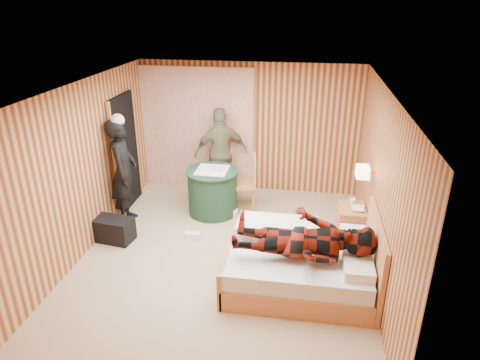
% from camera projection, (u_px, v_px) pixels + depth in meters
% --- Properties ---
extents(floor, '(4.20, 5.00, 0.01)m').
position_uv_depth(floor, '(225.00, 255.00, 6.44)').
color(floor, tan).
rests_on(floor, ground).
extents(ceiling, '(4.20, 5.00, 0.01)m').
position_uv_depth(ceiling, '(222.00, 89.00, 5.45)').
color(ceiling, white).
rests_on(ceiling, wall_back).
extents(wall_back, '(4.20, 0.02, 2.50)m').
position_uv_depth(wall_back, '(249.00, 128.00, 8.21)').
color(wall_back, '#E59558').
rests_on(wall_back, floor).
extents(wall_left, '(0.02, 5.00, 2.50)m').
position_uv_depth(wall_left, '(83.00, 170.00, 6.25)').
color(wall_left, '#E59558').
rests_on(wall_left, floor).
extents(wall_right, '(0.02, 5.00, 2.50)m').
position_uv_depth(wall_right, '(380.00, 189.00, 5.63)').
color(wall_right, '#E59558').
rests_on(wall_right, floor).
extents(curtain, '(2.20, 0.08, 2.40)m').
position_uv_depth(curtain, '(198.00, 129.00, 8.31)').
color(curtain, beige).
rests_on(curtain, floor).
extents(doorway, '(0.06, 0.90, 2.05)m').
position_uv_depth(doorway, '(126.00, 153.00, 7.60)').
color(doorway, black).
rests_on(doorway, floor).
extents(wall_lamp, '(0.26, 0.24, 0.16)m').
position_uv_depth(wall_lamp, '(363.00, 172.00, 6.05)').
color(wall_lamp, gold).
rests_on(wall_lamp, wall_right).
extents(bed, '(1.94, 1.48, 1.02)m').
position_uv_depth(bed, '(300.00, 263.00, 5.72)').
color(bed, tan).
rests_on(bed, floor).
extents(nightstand, '(0.43, 0.59, 0.57)m').
position_uv_depth(nightstand, '(351.00, 223.00, 6.75)').
color(nightstand, tan).
rests_on(nightstand, floor).
extents(round_table, '(0.93, 0.93, 0.82)m').
position_uv_depth(round_table, '(213.00, 191.00, 7.55)').
color(round_table, '#1F432E').
rests_on(round_table, floor).
extents(chair_far, '(0.45, 0.45, 0.93)m').
position_uv_depth(chair_far, '(221.00, 169.00, 8.17)').
color(chair_far, tan).
rests_on(chair_far, floor).
extents(chair_near, '(0.53, 0.53, 1.04)m').
position_uv_depth(chair_near, '(248.00, 179.00, 7.59)').
color(chair_near, tan).
rests_on(chair_near, floor).
extents(duffel_bag, '(0.71, 0.45, 0.38)m').
position_uv_depth(duffel_bag, '(112.00, 229.00, 6.77)').
color(duffel_bag, black).
rests_on(duffel_bag, floor).
extents(sneaker_left, '(0.32, 0.18, 0.13)m').
position_uv_depth(sneaker_left, '(229.00, 212.00, 7.57)').
color(sneaker_left, white).
rests_on(sneaker_left, floor).
extents(sneaker_right, '(0.25, 0.11, 0.11)m').
position_uv_depth(sneaker_right, '(193.00, 236.00, 6.85)').
color(sneaker_right, white).
rests_on(sneaker_right, floor).
extents(woman_standing, '(0.57, 0.74, 1.82)m').
position_uv_depth(woman_standing, '(124.00, 172.00, 7.06)').
color(woman_standing, black).
rests_on(woman_standing, floor).
extents(man_at_table, '(1.09, 0.78, 1.72)m').
position_uv_depth(man_at_table, '(221.00, 153.00, 8.08)').
color(man_at_table, '#72714C').
rests_on(man_at_table, floor).
extents(man_on_bed, '(0.86, 0.67, 1.77)m').
position_uv_depth(man_on_bed, '(304.00, 230.00, 5.26)').
color(man_on_bed, maroon).
rests_on(man_on_bed, bed).
extents(book_lower, '(0.20, 0.25, 0.02)m').
position_uv_depth(book_lower, '(353.00, 208.00, 6.59)').
color(book_lower, white).
rests_on(book_lower, nightstand).
extents(book_upper, '(0.20, 0.25, 0.02)m').
position_uv_depth(book_upper, '(353.00, 207.00, 6.58)').
color(book_upper, white).
rests_on(book_upper, nightstand).
extents(cup_nightstand, '(0.13, 0.13, 0.09)m').
position_uv_depth(cup_nightstand, '(352.00, 201.00, 6.74)').
color(cup_nightstand, white).
rests_on(cup_nightstand, nightstand).
extents(cup_table, '(0.16, 0.16, 0.10)m').
position_uv_depth(cup_table, '(217.00, 168.00, 7.31)').
color(cup_table, white).
rests_on(cup_table, round_table).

